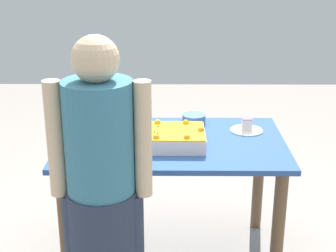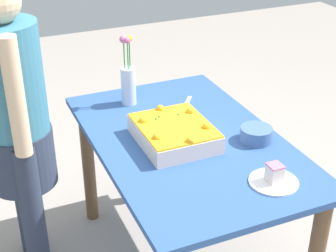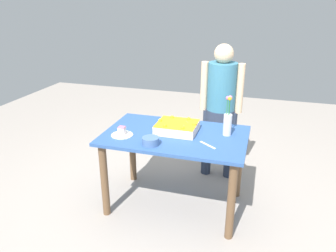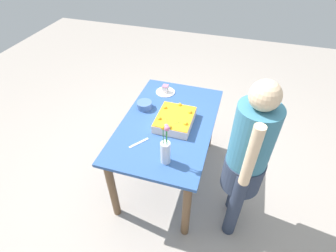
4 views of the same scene
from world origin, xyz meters
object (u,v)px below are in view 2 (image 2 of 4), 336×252
object	(u,v)px
serving_plate_with_slice	(274,178)
fruit_bowl	(256,134)
flower_vase	(128,81)
person_standing	(15,119)
cake_knife	(187,104)
sheet_cake	(174,133)

from	to	relation	value
serving_plate_with_slice	fruit_bowl	world-z (taller)	serving_plate_with_slice
serving_plate_with_slice	flower_vase	size ratio (longest dim) A/B	0.54
fruit_bowl	person_standing	bearing A→B (deg)	-114.49
flower_vase	cake_knife	bearing A→B (deg)	65.28
person_standing	sheet_cake	bearing A→B (deg)	-25.76
serving_plate_with_slice	person_standing	distance (m)	1.16
sheet_cake	person_standing	xyz separation A→B (m)	(-0.31, -0.64, 0.05)
serving_plate_with_slice	cake_knife	distance (m)	0.78
flower_vase	person_standing	distance (m)	0.61
cake_knife	person_standing	size ratio (longest dim) A/B	0.12
sheet_cake	cake_knife	xyz separation A→B (m)	(-0.33, 0.22, -0.04)
cake_knife	person_standing	distance (m)	0.86
flower_vase	fruit_bowl	bearing A→B (deg)	33.79
cake_knife	flower_vase	world-z (taller)	flower_vase
flower_vase	fruit_bowl	xyz separation A→B (m)	(0.59, 0.40, -0.09)
serving_plate_with_slice	fruit_bowl	bearing A→B (deg)	160.26
sheet_cake	person_standing	distance (m)	0.72
sheet_cake	fruit_bowl	size ratio (longest dim) A/B	2.56
fruit_bowl	person_standing	distance (m)	1.08
sheet_cake	fruit_bowl	bearing A→B (deg)	67.98
flower_vase	person_standing	world-z (taller)	person_standing
serving_plate_with_slice	fruit_bowl	distance (m)	0.33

